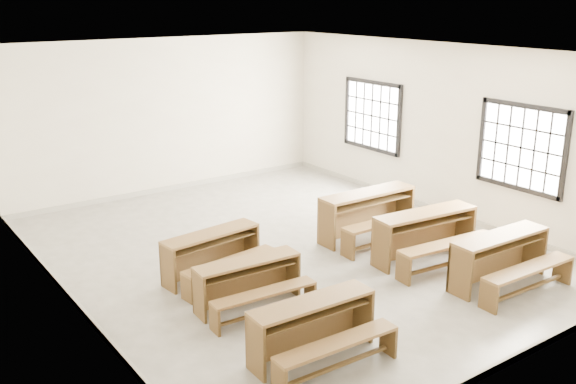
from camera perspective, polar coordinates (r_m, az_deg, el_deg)
room at (r=10.00m, az=0.42°, el=6.36°), size 8.50×8.50×3.20m
desk_set_0 at (r=7.46m, az=2.37°, el=-11.76°), size 1.57×0.85×0.70m
desk_set_1 at (r=8.61m, az=-3.45°, el=-7.83°), size 1.50×0.84×0.66m
desk_set_2 at (r=9.52m, az=-6.65°, el=-5.28°), size 1.61×0.96×0.69m
desk_set_3 at (r=9.70m, az=18.49°, el=-5.43°), size 1.69×0.91×0.75m
desk_set_4 at (r=10.25m, az=12.27°, el=-3.55°), size 1.84×1.08×0.79m
desk_set_5 at (r=11.03m, az=7.24°, el=-1.73°), size 1.82×0.96×0.81m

